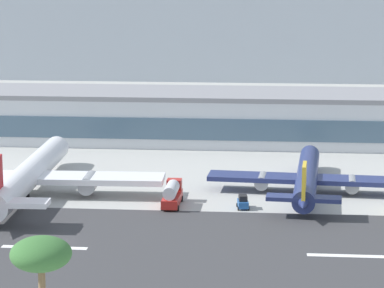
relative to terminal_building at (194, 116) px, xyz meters
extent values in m
plane|color=#A8A8A3|center=(-13.30, -75.86, -5.57)|extent=(1400.00, 1400.00, 0.00)
cube|color=#38383A|center=(-13.30, -78.08, -5.53)|extent=(800.00, 40.52, 0.08)
cube|color=white|center=(-13.95, -78.08, -5.48)|extent=(12.00, 1.20, 0.01)
cube|color=white|center=(28.01, -78.08, -5.48)|extent=(12.00, 1.20, 0.01)
cube|color=silver|center=(0.00, 0.06, -0.50)|extent=(159.77, 20.68, 10.13)
cube|color=#476075|center=(0.00, -10.43, -1.01)|extent=(154.98, 0.30, 4.56)
cube|color=gray|center=(0.00, 0.06, 5.06)|extent=(161.37, 20.89, 1.00)
cube|color=#A8B2BC|center=(-7.31, 114.13, 18.01)|extent=(140.49, 26.33, 47.15)
cylinder|color=white|center=(-23.82, -48.79, -2.10)|extent=(5.65, 44.84, 4.47)
sphere|color=white|center=(-24.41, -26.43, -2.10)|extent=(4.25, 4.25, 4.25)
cube|color=white|center=(-23.80, -49.68, -2.55)|extent=(46.18, 7.92, 0.98)
cylinder|color=gray|center=(-13.45, -49.41, -3.33)|extent=(3.07, 6.34, 2.91)
cylinder|color=black|center=(-23.76, -51.03, -4.95)|extent=(0.81, 0.81, 1.23)
cylinder|color=navy|center=(23.29, -43.45, -2.78)|extent=(6.08, 36.12, 3.60)
sphere|color=navy|center=(24.53, -25.52, -2.78)|extent=(3.42, 3.42, 3.42)
cone|color=navy|center=(22.04, -61.38, -2.78)|extent=(3.68, 6.68, 3.24)
cube|color=navy|center=(23.24, -44.17, -3.14)|extent=(34.13, 7.72, 0.79)
cylinder|color=gray|center=(30.83, -44.70, -3.77)|extent=(2.68, 5.18, 2.34)
cylinder|color=gray|center=(15.64, -43.64, -3.77)|extent=(2.68, 5.18, 2.34)
cube|color=navy|center=(22.14, -59.95, -2.42)|extent=(11.68, 3.76, 0.63)
cube|color=gold|center=(22.14, -59.95, 0.10)|extent=(0.91, 4.88, 5.75)
cylinder|color=black|center=(23.16, -45.24, -5.07)|extent=(0.65, 0.65, 0.99)
cube|color=#23569E|center=(12.68, -55.17, -4.77)|extent=(1.99, 3.38, 1.00)
cube|color=black|center=(12.68, -55.17, -3.82)|extent=(1.51, 2.07, 0.90)
cylinder|color=black|center=(13.33, -53.96, -5.27)|extent=(0.35, 0.63, 0.60)
cylinder|color=black|center=(11.74, -54.16, -5.27)|extent=(0.35, 0.63, 0.60)
cylinder|color=black|center=(13.61, -56.19, -5.27)|extent=(0.35, 0.63, 0.60)
cylinder|color=black|center=(12.02, -56.39, -5.27)|extent=(0.35, 0.63, 0.60)
cube|color=#B2231E|center=(1.20, -54.59, -4.42)|extent=(2.66, 8.52, 1.40)
cylinder|color=silver|center=(1.19, -55.61, -2.67)|extent=(2.14, 5.79, 2.10)
cube|color=#B2231E|center=(1.22, -51.36, -2.82)|extent=(2.41, 2.06, 1.80)
cylinder|color=black|center=(2.52, -51.62, -5.12)|extent=(0.29, 0.90, 0.90)
cylinder|color=black|center=(-0.08, -51.61, -5.12)|extent=(0.29, 0.90, 0.90)
cylinder|color=black|center=(2.48, -57.57, -5.12)|extent=(0.29, 0.90, 0.90)
cylinder|color=black|center=(-0.12, -57.56, -5.12)|extent=(0.29, 0.90, 0.90)
ellipsoid|color=#386B33|center=(-3.48, -118.94, 7.39)|extent=(5.56, 5.56, 3.06)
camera|label=1|loc=(16.63, -193.78, 32.67)|focal=83.66mm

